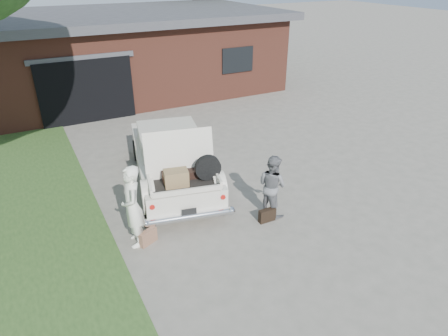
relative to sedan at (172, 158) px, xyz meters
name	(u,v)px	position (x,y,z in m)	size (l,w,h in m)	color
ground	(237,224)	(0.52, -2.44, -0.68)	(90.00, 90.00, 0.00)	gray
house	(128,51)	(1.50, 9.03, 0.99)	(12.80, 7.80, 3.30)	brown
sedan	(172,158)	(0.00, 0.00, 0.00)	(2.73, 4.89, 1.90)	silver
woman_left	(133,207)	(-1.60, -2.05, 0.18)	(0.63, 0.41, 1.72)	white
woman_right	(272,185)	(1.41, -2.40, 0.04)	(0.69, 0.54, 1.43)	slate
suitcase_left	(148,237)	(-1.40, -2.19, -0.53)	(0.40, 0.13, 0.31)	#97674D
suitcase_right	(267,215)	(1.16, -2.65, -0.53)	(0.39, 0.12, 0.30)	black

